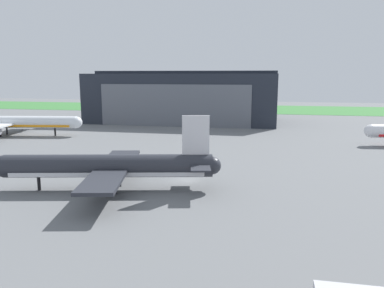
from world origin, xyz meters
TOP-DOWN VIEW (x-y plane):
  - ground_plane at (0.00, 0.00)m, footprint 440.00×440.00m
  - grass_field_strip at (0.00, 155.70)m, footprint 440.00×56.00m
  - maintenance_hangar at (-20.97, 91.55)m, footprint 76.63×37.10m
  - airliner_far_left at (-68.36, 41.11)m, footprint 47.62×37.74m
  - airliner_near_left at (-12.18, -8.41)m, footprint 37.98×29.58m

SIDE VIEW (x-z plane):
  - ground_plane at x=0.00m, z-range 0.00..0.00m
  - grass_field_strip at x=0.00m, z-range 0.00..0.08m
  - airliner_near_left at x=-12.18m, z-range -2.33..10.52m
  - airliner_far_left at x=-68.36m, z-range -2.17..10.85m
  - maintenance_hangar at x=-20.97m, z-range -0.46..20.69m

